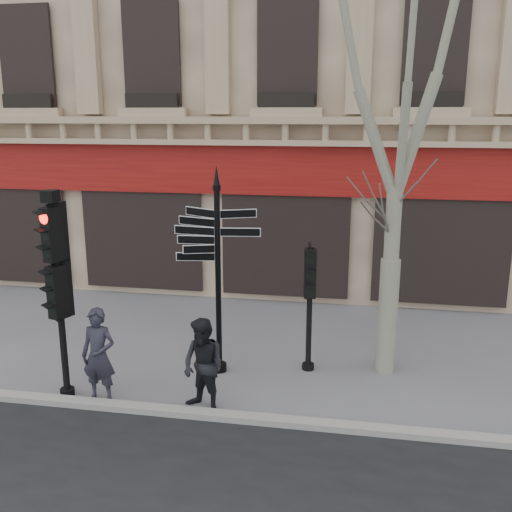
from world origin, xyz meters
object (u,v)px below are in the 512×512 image
at_px(fingerpost, 217,237).
at_px(plane_tree, 404,39).
at_px(traffic_signal_main, 57,270).
at_px(pedestrian_a, 99,356).
at_px(pedestrian_b, 204,366).
at_px(traffic_signal_secondary, 310,286).

distance_m(fingerpost, plane_tree, 4.83).
relative_size(traffic_signal_main, plane_tree, 0.42).
height_order(traffic_signal_main, pedestrian_a, traffic_signal_main).
height_order(traffic_signal_main, plane_tree, plane_tree).
bearing_deg(fingerpost, pedestrian_b, -83.65).
xyz_separation_m(fingerpost, traffic_signal_secondary, (1.74, 0.39, -1.00)).
distance_m(fingerpost, traffic_signal_main, 2.93).
bearing_deg(pedestrian_a, pedestrian_b, 2.52).
xyz_separation_m(traffic_signal_main, pedestrian_b, (2.62, -0.10, -1.54)).
bearing_deg(traffic_signal_secondary, fingerpost, -175.93).
bearing_deg(traffic_signal_main, pedestrian_a, 12.54).
xyz_separation_m(fingerpost, traffic_signal_main, (-2.50, -1.48, -0.37)).
xyz_separation_m(plane_tree, pedestrian_a, (-5.06, -2.13, -5.41)).
bearing_deg(fingerpost, traffic_signal_main, -147.09).
relative_size(pedestrian_a, pedestrian_b, 1.04).
height_order(traffic_signal_secondary, plane_tree, plane_tree).
relative_size(fingerpost, traffic_signal_secondary, 1.63).
bearing_deg(plane_tree, fingerpost, -169.98).
height_order(fingerpost, traffic_signal_main, fingerpost).
bearing_deg(traffic_signal_secondary, pedestrian_b, -138.05).
height_order(traffic_signal_secondary, pedestrian_b, traffic_signal_secondary).
bearing_deg(pedestrian_b, plane_tree, 61.87).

